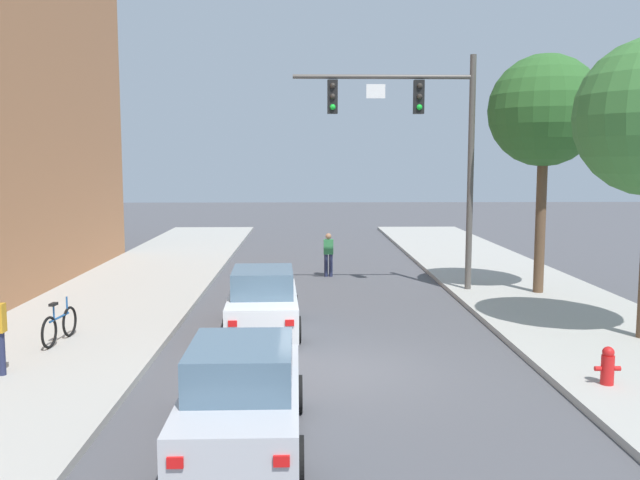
% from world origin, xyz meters
% --- Properties ---
extents(ground_plane, '(120.00, 120.00, 0.00)m').
position_xyz_m(ground_plane, '(0.00, 0.00, 0.00)').
color(ground_plane, '#4C4C51').
extents(sidewalk_left, '(5.00, 60.00, 0.15)m').
position_xyz_m(sidewalk_left, '(-6.50, 0.00, 0.07)').
color(sidewalk_left, '#A8A59E').
rests_on(sidewalk_left, ground).
extents(traffic_signal_mast, '(5.80, 0.38, 7.50)m').
position_xyz_m(traffic_signal_mast, '(3.00, 8.25, 5.30)').
color(traffic_signal_mast, '#514C47').
rests_on(traffic_signal_mast, sidewalk_right).
extents(car_lead_white, '(1.96, 4.30, 1.60)m').
position_xyz_m(car_lead_white, '(-1.81, 3.46, 0.72)').
color(car_lead_white, silver).
rests_on(car_lead_white, ground).
extents(car_following_silver, '(1.87, 4.26, 1.60)m').
position_xyz_m(car_following_silver, '(-1.70, -3.63, 0.72)').
color(car_following_silver, '#B7B7BC').
rests_on(car_following_silver, ground).
extents(pedestrian_crossing_road, '(0.36, 0.22, 1.64)m').
position_xyz_m(pedestrian_crossing_road, '(0.16, 11.67, 0.91)').
color(pedestrian_crossing_road, '#232847').
rests_on(pedestrian_crossing_road, ground).
extents(bicycle_leaning, '(0.22, 1.77, 0.98)m').
position_xyz_m(bicycle_leaning, '(-6.38, 1.86, 0.54)').
color(bicycle_leaning, black).
rests_on(bicycle_leaning, sidewalk_left).
extents(fire_hydrant, '(0.48, 0.24, 0.72)m').
position_xyz_m(fire_hydrant, '(4.87, -1.41, 0.51)').
color(fire_hydrant, red).
rests_on(fire_hydrant, sidewalk_right).
extents(street_tree_second, '(3.46, 3.46, 7.45)m').
position_xyz_m(street_tree_second, '(6.71, 7.63, 5.83)').
color(street_tree_second, brown).
rests_on(street_tree_second, sidewalk_right).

